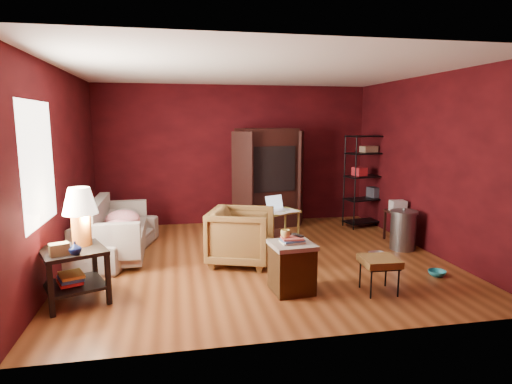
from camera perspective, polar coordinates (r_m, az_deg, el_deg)
The scene contains 18 objects.
room at distance 6.30m, azimuth 0.01°, elevation 3.30°, with size 5.54×5.04×2.84m.
sofa at distance 7.05m, azimuth -18.34°, elevation -4.83°, with size 2.04×0.60×0.80m, color gray.
armchair at distance 6.29m, azimuth -1.98°, elevation -5.55°, with size 0.88×0.82×0.90m, color black.
pet_bowl_steel at distance 6.92m, azimuth 15.94°, elevation -7.27°, with size 0.26×0.06×0.26m, color silver.
pet_bowl_turquoise at distance 6.37m, azimuth 23.02°, elevation -9.26°, with size 0.23×0.07×0.23m, color teal.
vase at distance 5.11m, azimuth -22.98°, elevation -6.92°, with size 0.14×0.14×0.14m, color #0C1540.
mug at distance 5.19m, azimuth 3.95°, elevation -5.42°, with size 0.12×0.09×0.12m, color #D4C667.
side_table at distance 5.38m, azimuth -22.78°, elevation -5.12°, with size 0.87×0.87×1.31m.
sofa_cushions at distance 7.01m, azimuth -18.18°, elevation -4.98°, with size 0.79×1.91×0.80m.
hamper at distance 5.32m, azimuth 4.79°, elevation -9.84°, with size 0.55×0.55×0.71m.
footstool at distance 5.47m, azimuth 16.14°, elevation -9.01°, with size 0.45×0.45×0.44m.
rug_round at distance 7.09m, azimuth 2.35°, elevation -7.55°, with size 1.41×1.41×0.01m.
rug_oriental at distance 7.77m, azimuth 0.57°, elevation -5.97°, with size 1.31×0.95×0.01m.
laptop_desk at distance 7.42m, azimuth 3.09°, elevation -2.94°, with size 0.77×0.68×0.79m.
tv_armoire at distance 8.42m, azimuth 1.51°, elevation 2.14°, with size 1.50×1.00×1.94m.
wire_shelving at distance 8.74m, azimuth 14.72°, elevation 1.97°, with size 0.95×0.56×1.81m.
small_stand at distance 7.81m, azimuth 18.36°, elevation -2.41°, with size 0.39×0.39×0.72m.
trash_can at distance 7.40m, azimuth 19.02°, elevation -4.78°, with size 0.49×0.49×0.69m.
Camera 1 is at (-1.23, -6.17, 2.06)m, focal length 30.00 mm.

